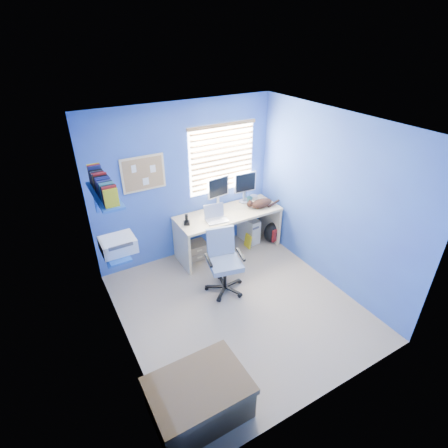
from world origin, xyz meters
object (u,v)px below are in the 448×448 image
cat (262,203)px  office_chair (224,269)px  desk (228,232)px  tower_pc (249,229)px  laptop (217,215)px

cat → office_chair: 1.43m
desk → tower_pc: bearing=13.3°
desk → cat: size_ratio=4.52×
laptop → tower_pc: size_ratio=0.73×
tower_pc → desk: bearing=-172.1°
desk → tower_pc: desk is taller
laptop → cat: (0.88, 0.04, -0.04)m
tower_pc → office_chair: 1.41m
desk → office_chair: size_ratio=1.88×
laptop → office_chair: size_ratio=0.35×
cat → office_chair: office_chair is taller
laptop → tower_pc: laptop is taller
desk → cat: (0.59, -0.10, 0.44)m
laptop → desk: bearing=32.7°
cat → laptop: bearing=-161.2°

